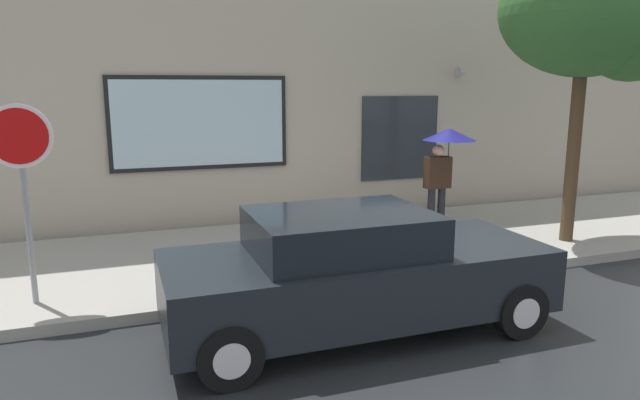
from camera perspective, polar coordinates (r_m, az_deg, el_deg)
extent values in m
plane|color=black|center=(7.18, 9.85, -11.81)|extent=(60.00, 60.00, 0.00)
cube|color=gray|center=(9.72, 1.12, -4.95)|extent=(20.00, 4.00, 0.15)
cube|color=#B2A893|center=(11.71, -3.31, 14.76)|extent=(20.00, 0.40, 7.00)
cube|color=black|center=(11.11, -11.95, 7.59)|extent=(3.36, 0.06, 1.77)
cube|color=silver|center=(11.08, -11.93, 7.58)|extent=(3.20, 0.03, 1.61)
cube|color=#262B33|center=(12.47, 8.04, 6.18)|extent=(1.80, 0.04, 1.80)
cone|color=#99999E|center=(13.02, 14.08, 12.35)|extent=(0.22, 0.24, 0.24)
cube|color=black|center=(6.61, 3.88, -8.01)|extent=(4.41, 1.70, 0.71)
cube|color=black|center=(6.35, 2.13, -3.25)|extent=(1.98, 1.50, 0.46)
cylinder|color=black|center=(8.10, 12.46, -6.77)|extent=(0.64, 0.22, 0.64)
cylinder|color=silver|center=(8.10, 12.46, -6.77)|extent=(0.35, 0.24, 0.35)
cylinder|color=black|center=(6.91, 19.45, -10.39)|extent=(0.64, 0.22, 0.64)
cylinder|color=silver|center=(6.91, 19.45, -10.39)|extent=(0.35, 0.24, 0.35)
cylinder|color=black|center=(7.00, -11.52, -9.67)|extent=(0.64, 0.22, 0.64)
cylinder|color=silver|center=(7.00, -11.52, -9.67)|extent=(0.35, 0.24, 0.35)
cylinder|color=black|center=(5.58, -9.08, -15.24)|extent=(0.64, 0.22, 0.64)
cylinder|color=silver|center=(5.58, -9.08, -15.24)|extent=(0.35, 0.24, 0.35)
cylinder|color=yellow|center=(8.56, 3.92, -4.30)|extent=(0.22, 0.22, 0.69)
sphere|color=gold|center=(8.47, 3.96, -2.05)|extent=(0.23, 0.23, 0.23)
cylinder|color=gold|center=(8.41, 4.36, -4.35)|extent=(0.09, 0.12, 0.09)
cylinder|color=gold|center=(8.69, 3.51, -3.81)|extent=(0.09, 0.12, 0.09)
cylinder|color=yellow|center=(8.65, 3.90, -6.32)|extent=(0.30, 0.30, 0.06)
cylinder|color=black|center=(10.68, 11.10, -0.99)|extent=(0.14, 0.14, 0.82)
cylinder|color=black|center=(10.79, 12.08, -0.90)|extent=(0.14, 0.14, 0.82)
cube|color=black|center=(10.61, 11.74, 2.74)|extent=(0.48, 0.22, 0.58)
sphere|color=tan|center=(10.56, 11.83, 4.88)|extent=(0.22, 0.22, 0.22)
cylinder|color=#4C4C51|center=(10.69, 12.78, 4.11)|extent=(0.02, 0.02, 0.90)
cone|color=navy|center=(10.65, 12.89, 6.45)|extent=(0.96, 0.96, 0.22)
cylinder|color=#4C3823|center=(10.62, 24.13, 4.38)|extent=(0.22, 0.22, 3.09)
ellipsoid|color=#33662D|center=(10.63, 25.19, 17.01)|extent=(2.92, 2.48, 2.19)
sphere|color=#33662D|center=(10.81, 28.98, 14.62)|extent=(1.60, 1.60, 1.60)
cylinder|color=gray|center=(7.71, -27.44, -0.68)|extent=(0.07, 0.07, 2.43)
cylinder|color=white|center=(7.56, -28.08, 5.69)|extent=(0.76, 0.02, 0.76)
cylinder|color=red|center=(7.54, -28.10, 5.68)|extent=(0.66, 0.02, 0.66)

